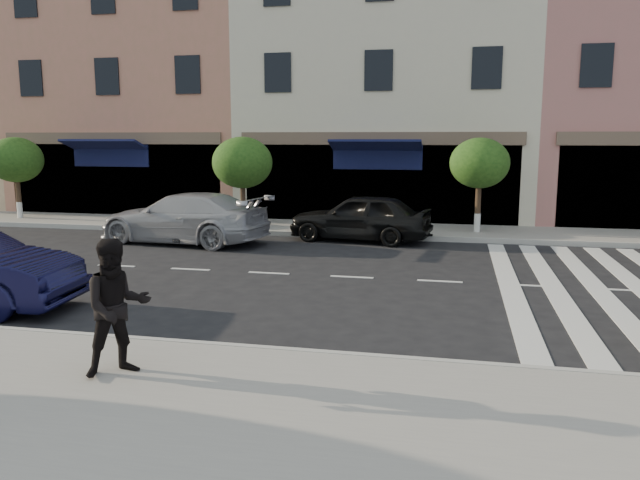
% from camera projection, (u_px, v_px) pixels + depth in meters
% --- Properties ---
extents(ground, '(120.00, 120.00, 0.00)m').
position_uv_depth(ground, '(313.00, 328.00, 10.54)').
color(ground, black).
rests_on(ground, ground).
extents(sidewalk_near, '(60.00, 4.50, 0.15)m').
position_uv_depth(sidewalk_near, '(238.00, 422.00, 6.92)').
color(sidewalk_near, gray).
rests_on(sidewalk_near, ground).
extents(sidewalk_far, '(60.00, 3.00, 0.15)m').
position_uv_depth(sidewalk_far, '(386.00, 230.00, 21.14)').
color(sidewalk_far, gray).
rests_on(sidewalk_far, ground).
extents(building_west_mid, '(10.00, 9.00, 14.00)m').
position_uv_depth(building_west_mid, '(160.00, 52.00, 28.10)').
color(building_west_mid, tan).
rests_on(building_west_mid, ground).
extents(building_centre, '(11.00, 9.00, 11.00)m').
position_uv_depth(building_centre, '(392.00, 81.00, 26.14)').
color(building_centre, beige).
rests_on(building_centre, ground).
extents(street_tree_wa, '(2.00, 2.00, 3.05)m').
position_uv_depth(street_tree_wa, '(16.00, 160.00, 23.51)').
color(street_tree_wa, '#473323').
rests_on(street_tree_wa, sidewalk_far).
extents(street_tree_wb, '(2.10, 2.10, 3.06)m').
position_uv_depth(street_tree_wb, '(242.00, 163.00, 21.63)').
color(street_tree_wb, '#473323').
rests_on(street_tree_wb, sidewalk_far).
extents(street_tree_c, '(1.90, 1.90, 3.04)m').
position_uv_depth(street_tree_c, '(480.00, 164.00, 19.94)').
color(street_tree_c, '#473323').
rests_on(street_tree_c, sidewalk_far).
extents(walker, '(1.10, 1.08, 1.78)m').
position_uv_depth(walker, '(117.00, 307.00, 8.00)').
color(walker, black).
rests_on(walker, sidewalk_near).
extents(car_far_left, '(5.54, 2.85, 1.54)m').
position_uv_depth(car_far_left, '(184.00, 218.00, 18.96)').
color(car_far_left, '#A0A0A5').
rests_on(car_far_left, ground).
extents(car_far_mid, '(4.56, 2.32, 1.49)m').
position_uv_depth(car_far_mid, '(360.00, 217.00, 19.32)').
color(car_far_mid, black).
rests_on(car_far_mid, ground).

